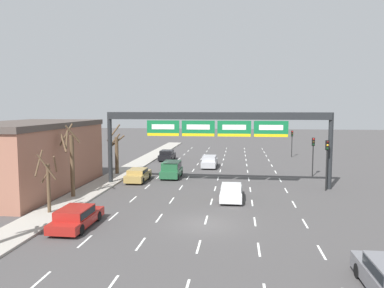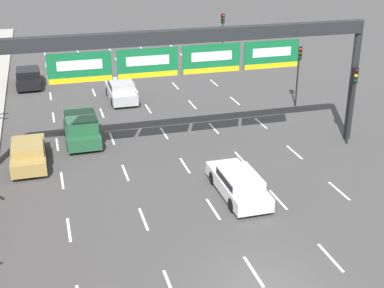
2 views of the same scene
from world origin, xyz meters
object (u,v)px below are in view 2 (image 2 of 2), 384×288
object	(u,v)px
car_black	(28,77)
traffic_light_mid_block	(223,26)
car_gold	(28,153)
car_silver	(121,90)
car_white	(239,183)
suv_green	(81,127)
traffic_light_near_gantry	(299,64)
traffic_light_far_end	(353,90)
sign_gantry	(179,52)

from	to	relation	value
car_black	traffic_light_mid_block	bearing A→B (deg)	17.11
car_gold	car_silver	xyz separation A→B (m)	(6.69, 10.05, 0.08)
car_silver	car_black	bearing A→B (deg)	139.29
car_white	suv_green	size ratio (longest dim) A/B	1.19
car_gold	traffic_light_near_gantry	bearing A→B (deg)	15.57
suv_green	traffic_light_mid_block	bearing A→B (deg)	50.84
car_black	traffic_light_near_gantry	distance (m)	21.49
traffic_light_near_gantry	car_gold	bearing A→B (deg)	-164.43
car_silver	traffic_light_mid_block	bearing A→B (deg)	43.82
car_white	traffic_light_mid_block	xyz separation A→B (m)	(8.79, 28.00, 2.27)
car_white	traffic_light_far_end	distance (m)	10.06
car_gold	traffic_light_far_end	distance (m)	18.74
car_gold	car_black	size ratio (longest dim) A/B	1.00
sign_gantry	suv_green	bearing A→B (deg)	143.30
car_white	sign_gantry	bearing A→B (deg)	106.94
car_white	car_black	xyz separation A→B (m)	(-9.74, 22.30, 0.09)
car_gold	traffic_light_near_gantry	world-z (taller)	traffic_light_near_gantry
car_white	suv_green	world-z (taller)	suv_green
car_gold	car_silver	bearing A→B (deg)	56.34
traffic_light_near_gantry	traffic_light_far_end	xyz separation A→B (m)	(-0.18, -7.32, 0.24)
car_black	sign_gantry	bearing A→B (deg)	-64.51
car_gold	traffic_light_mid_block	bearing A→B (deg)	49.11
car_silver	sign_gantry	bearing A→B (deg)	-82.42
suv_green	traffic_light_mid_block	xyz separation A→B (m)	(15.47, 19.00, 1.98)
car_silver	traffic_light_far_end	distance (m)	17.11
sign_gantry	car_white	xyz separation A→B (m)	(1.59, -5.21, -5.37)
suv_green	car_black	world-z (taller)	suv_green
car_gold	car_black	distance (m)	15.76
suv_green	car_silver	xyz separation A→B (m)	(3.58, 7.59, -0.18)
car_black	traffic_light_far_end	xyz separation A→B (m)	(18.38, -17.89, 2.57)
traffic_light_mid_block	traffic_light_far_end	bearing A→B (deg)	-90.36
car_silver	car_black	xyz separation A→B (m)	(-6.64, 5.71, -0.02)
traffic_light_near_gantry	traffic_light_far_end	size ratio (longest dim) A/B	0.92
suv_green	car_silver	world-z (taller)	suv_green
suv_green	traffic_light_near_gantry	world-z (taller)	traffic_light_near_gantry
car_gold	car_black	bearing A→B (deg)	89.80
suv_green	traffic_light_near_gantry	distance (m)	15.89
suv_green	car_silver	distance (m)	8.39
suv_green	traffic_light_near_gantry	bearing A→B (deg)	9.97
car_white	car_gold	world-z (taller)	car_gold
car_gold	traffic_light_mid_block	distance (m)	28.47
traffic_light_near_gantry	traffic_light_mid_block	distance (m)	16.27
sign_gantry	car_gold	distance (m)	9.88
car_black	traffic_light_mid_block	size ratio (longest dim) A/B	1.08
car_gold	car_black	world-z (taller)	car_black
traffic_light_near_gantry	traffic_light_mid_block	world-z (taller)	traffic_light_near_gantry
car_silver	traffic_light_far_end	bearing A→B (deg)	-46.05
sign_gantry	car_white	size ratio (longest dim) A/B	4.53
car_white	traffic_light_far_end	xyz separation A→B (m)	(8.64, 4.41, 2.66)
sign_gantry	car_silver	world-z (taller)	sign_gantry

